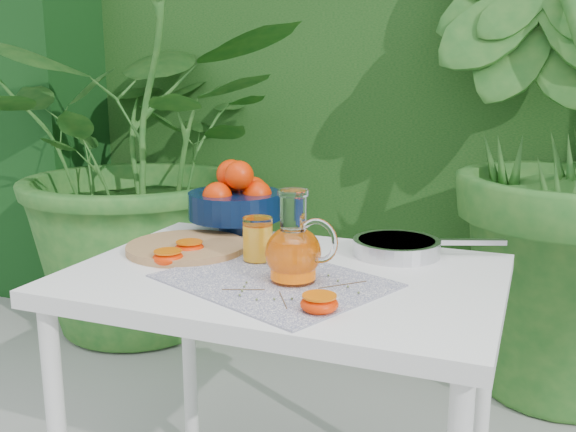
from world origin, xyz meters
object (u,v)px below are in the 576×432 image
at_px(cutting_board, 187,247).
at_px(saute_pan, 398,246).
at_px(white_table, 285,304).
at_px(fruit_bowl, 236,199).
at_px(juice_pitcher, 294,250).

height_order(cutting_board, saute_pan, saute_pan).
height_order(white_table, fruit_bowl, fruit_bowl).
distance_m(fruit_bowl, saute_pan, 0.50).
bearing_deg(saute_pan, fruit_bowl, 172.10).
xyz_separation_m(white_table, juice_pitcher, (0.05, -0.07, 0.16)).
relative_size(cutting_board, juice_pitcher, 1.52).
height_order(white_table, cutting_board, cutting_board).
bearing_deg(fruit_bowl, white_table, -47.89).
bearing_deg(saute_pan, juice_pitcher, -118.60).
distance_m(white_table, fruit_bowl, 0.45).
bearing_deg(saute_pan, cutting_board, -162.18).
xyz_separation_m(cutting_board, fruit_bowl, (0.03, 0.24, 0.09)).
distance_m(white_table, saute_pan, 0.34).
relative_size(fruit_bowl, saute_pan, 0.88).
distance_m(white_table, cutting_board, 0.33).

